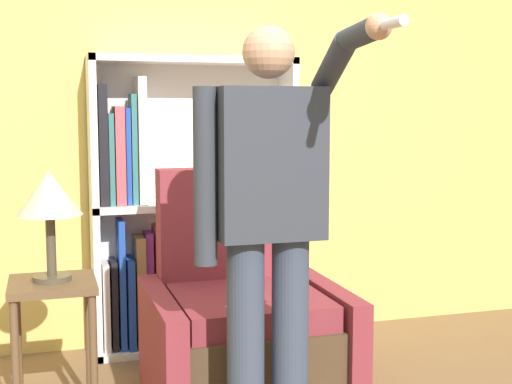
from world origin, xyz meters
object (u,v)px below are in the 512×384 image
at_px(bookcase, 169,212).
at_px(armchair, 242,327).
at_px(side_table, 53,312).
at_px(person_standing, 269,219).
at_px(table_lamp, 49,198).

relative_size(bookcase, armchair, 1.54).
relative_size(armchair, side_table, 1.70).
height_order(armchair, person_standing, person_standing).
relative_size(armchair, person_standing, 0.64).
bearing_deg(table_lamp, person_standing, -37.84).
height_order(bookcase, side_table, bookcase).
distance_m(bookcase, person_standing, 1.51).
xyz_separation_m(bookcase, person_standing, (0.14, -1.49, 0.18)).
relative_size(side_table, table_lamp, 1.33).
xyz_separation_m(person_standing, side_table, (-0.82, 0.64, -0.48)).
bearing_deg(table_lamp, bookcase, 51.45).
distance_m(armchair, table_lamp, 1.13).
relative_size(armchair, table_lamp, 2.26).
xyz_separation_m(bookcase, table_lamp, (-0.68, -0.85, 0.21)).
xyz_separation_m(bookcase, side_table, (-0.68, -0.85, -0.31)).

